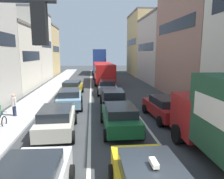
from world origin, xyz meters
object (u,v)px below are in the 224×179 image
Objects in this scene: wagon_left_lane_second at (57,120)px; sedan_left_lane_fourth at (72,88)px; hatchback_centre_lane_third at (113,98)px; pedestrian_near_kerb at (14,104)px; sedan_right_lane_behind_truck at (165,107)px; bus_far_queue_secondary at (100,60)px; bus_mid_queue_primary at (103,71)px; sedan_centre_lane_second at (120,117)px; sedan_left_lane_third at (70,98)px; coupe_centre_lane_fourth at (107,86)px.

wagon_left_lane_second is 0.99× the size of sedan_left_lane_fourth.
sedan_left_lane_fourth is (-3.74, 5.66, 0.00)m from hatchback_centre_lane_third.
sedan_left_lane_fourth is 2.65× the size of pedestrian_near_kerb.
sedan_right_lane_behind_truck is at bearing -75.50° from wagon_left_lane_second.
bus_far_queue_secondary reaches higher than pedestrian_near_kerb.
bus_mid_queue_primary reaches higher than sedan_right_lane_behind_truck.
bus_far_queue_secondary reaches higher than hatchback_centre_lane_third.
sedan_centre_lane_second is at bearing 116.14° from sedan_right_lane_behind_truck.
hatchback_centre_lane_third is at bearing -37.27° from wagon_left_lane_second.
pedestrian_near_kerb is (-6.97, -1.89, 0.15)m from hatchback_centre_lane_third.
sedan_right_lane_behind_truck is at bearing -132.80° from hatchback_centre_lane_third.
wagon_left_lane_second is at bearing 175.77° from sedan_left_lane_third.
sedan_left_lane_third is at bearing -174.00° from sedan_left_lane_fourth.
pedestrian_near_kerb is (-3.48, -2.45, 0.15)m from sedan_left_lane_third.
sedan_left_lane_fourth is at bearing -1.32° from wagon_left_lane_second.
sedan_right_lane_behind_truck is at bearing -170.82° from bus_mid_queue_primary.
bus_far_queue_secondary is (0.17, 34.18, 2.03)m from sedan_centre_lane_second.
wagon_left_lane_second is 0.41× the size of bus_mid_queue_primary.
bus_far_queue_secondary is (-3.13, 32.30, 2.03)m from sedan_right_lane_behind_truck.
sedan_centre_lane_second and coupe_centre_lane_fourth have the same top height.
bus_mid_queue_primary is at bearing 3.51° from coupe_centre_lane_fourth.
bus_mid_queue_primary reaches higher than wagon_left_lane_second.
sedan_left_lane_fourth is at bearing 34.80° from sedan_right_lane_behind_truck.
bus_far_queue_secondary is (0.07, 23.04, 2.03)m from coupe_centre_lane_fourth.
bus_mid_queue_primary is 6.35× the size of pedestrian_near_kerb.
wagon_left_lane_second is 4.65m from pedestrian_near_kerb.
sedan_centre_lane_second is at bearing -151.66° from sedan_left_lane_third.
sedan_right_lane_behind_truck is 0.42× the size of bus_mid_queue_primary.
pedestrian_near_kerb is at bearing 156.08° from bus_mid_queue_primary.
sedan_left_lane_third is at bearing 175.59° from bus_far_queue_secondary.
sedan_left_lane_third is 2.64× the size of pedestrian_near_kerb.
sedan_centre_lane_second is 2.60× the size of pedestrian_near_kerb.
sedan_left_lane_third is at bearing -11.11° from pedestrian_near_kerb.
coupe_centre_lane_fourth is 3.75m from sedan_left_lane_fourth.
wagon_left_lane_second is at bearing 102.95° from sedan_right_lane_behind_truck.
bus_mid_queue_primary is (-0.01, 14.61, 0.96)m from hatchback_centre_lane_third.
bus_mid_queue_primary is at bearing -12.34° from wagon_left_lane_second.
wagon_left_lane_second is 10.78m from sedan_left_lane_fourth.
sedan_left_lane_fourth is at bearing 34.99° from hatchback_centre_lane_third.
sedan_right_lane_behind_truck is 2.65× the size of pedestrian_near_kerb.
sedan_centre_lane_second and sedan_left_lane_third have the same top height.
sedan_left_lane_fourth is 0.41× the size of bus_far_queue_secondary.
sedan_left_lane_fourth is (-0.12, 10.77, 0.00)m from wagon_left_lane_second.
bus_far_queue_secondary is at bearing 31.00° from pedestrian_near_kerb.
hatchback_centre_lane_third is 0.99× the size of coupe_centre_lane_fourth.
bus_far_queue_secondary reaches higher than wagon_left_lane_second.
sedan_centre_lane_second is 3.50m from wagon_left_lane_second.
hatchback_centre_lane_third is 14.64m from bus_mid_queue_primary.
sedan_left_lane_fourth is (-3.62, 10.65, 0.00)m from sedan_centre_lane_second.
sedan_right_lane_behind_truck is at bearing -171.81° from bus_far_queue_secondary.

